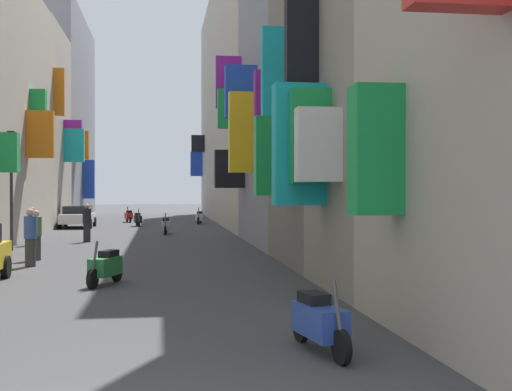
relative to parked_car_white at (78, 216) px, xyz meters
name	(u,v)px	position (x,y,z in m)	size (l,w,h in m)	color
ground_plane	(138,235)	(3.93, -7.54, -0.71)	(140.00, 140.00, 0.00)	#424244
building_left_mid_c	(13,128)	(-4.05, 1.15, 5.50)	(7.26, 8.51, 12.44)	#B2A899
building_left_far	(47,118)	(-4.06, 13.93, 7.43)	(6.95, 17.05, 16.30)	gray
building_right_mid_b	(375,63)	(11.91, -21.87, 5.73)	(7.16, 6.19, 12.92)	slate
building_right_mid_c	(318,36)	(11.91, -13.96, 8.35)	(7.37, 9.60, 18.19)	gray
building_right_far	(255,102)	(11.93, 6.66, 8.07)	(7.17, 31.62, 17.58)	#B2A899
parked_car_white	(78,216)	(0.00, 0.00, 0.00)	(1.96, 4.12, 1.34)	white
scooter_green	(105,267)	(3.73, -25.79, -0.25)	(0.80, 1.74, 1.13)	#287F3D
scooter_silver	(166,225)	(5.34, -6.99, -0.25)	(0.49, 1.93, 1.13)	#ADADB2
scooter_black	(138,219)	(3.62, 0.90, -0.25)	(0.58, 1.82, 1.13)	black
scooter_blue	(319,321)	(7.39, -33.33, -0.25)	(0.64, 1.94, 1.13)	#2D4CAD
scooter_red	(129,216)	(2.80, 6.35, -0.25)	(0.65, 1.75, 1.13)	red
scooter_white	(199,217)	(7.68, 3.39, -0.25)	(0.62, 1.96, 1.13)	silver
pedestrian_crossing	(32,226)	(-0.30, -13.27, 0.09)	(0.40, 0.40, 1.62)	#353535
pedestrian_near_left	(30,237)	(1.11, -21.37, 0.18)	(0.53, 0.53, 1.79)	#333333
pedestrian_mid_street	(36,235)	(0.94, -19.48, 0.12)	(0.42, 0.42, 1.68)	#3A3A3A
pedestrian_far_away	(87,223)	(1.79, -11.77, 0.15)	(0.53, 0.53, 1.72)	#252525
traffic_light_near_corner	(11,170)	(-0.65, -15.68, 2.41)	(0.26, 0.34, 4.63)	#2D2D2D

